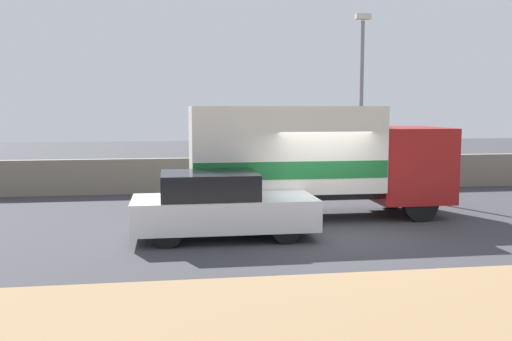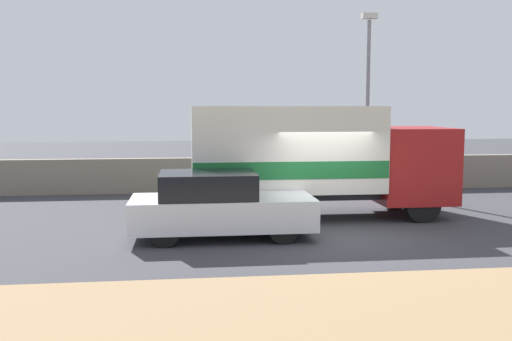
% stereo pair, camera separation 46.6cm
% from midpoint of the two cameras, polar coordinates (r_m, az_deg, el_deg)
% --- Properties ---
extents(ground_plane, '(80.00, 80.00, 0.00)m').
position_cam_midpoint_polar(ground_plane, '(14.28, 7.06, -6.37)').
color(ground_plane, '#38383D').
extents(stone_wall_backdrop, '(60.00, 0.35, 1.27)m').
position_cam_midpoint_polar(stone_wall_backdrop, '(21.49, 1.64, -0.32)').
color(stone_wall_backdrop, gray).
rests_on(stone_wall_backdrop, ground_plane).
extents(street_lamp, '(0.56, 0.28, 6.54)m').
position_cam_midpoint_polar(street_lamp, '(21.71, 9.90, 8.06)').
color(street_lamp, slate).
rests_on(street_lamp, ground_plane).
extents(box_truck, '(7.30, 2.61, 3.16)m').
position_cam_midpoint_polar(box_truck, '(16.19, 4.64, 1.40)').
color(box_truck, maroon).
rests_on(box_truck, ground_plane).
extents(car_hatchback, '(4.37, 1.84, 1.59)m').
position_cam_midpoint_polar(car_hatchback, '(13.70, -4.57, -3.52)').
color(car_hatchback, silver).
rests_on(car_hatchback, ground_plane).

